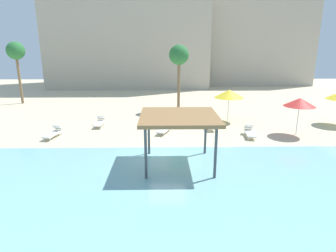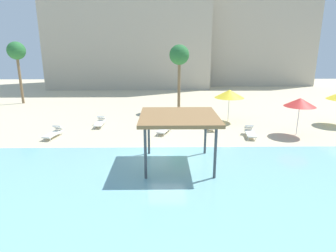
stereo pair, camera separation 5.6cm
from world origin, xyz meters
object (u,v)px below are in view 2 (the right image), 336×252
at_px(lounge_chair_1, 250,132).
at_px(lounge_chair_4, 100,122).
at_px(lounge_chair_0, 165,128).
at_px(lounge_chair_3, 209,125).
at_px(shade_pavilion, 179,119).
at_px(palm_tree_0, 179,56).
at_px(beach_umbrella_yellow_0, 229,94).
at_px(palm_tree_1, 17,52).
at_px(beach_umbrella_red_2, 300,102).
at_px(lounge_chair_2, 54,132).

distance_m(lounge_chair_1, lounge_chair_4, 11.65).
bearing_deg(lounge_chair_1, lounge_chair_0, -92.28).
distance_m(lounge_chair_1, lounge_chair_3, 3.28).
relative_size(shade_pavilion, lounge_chair_3, 2.08).
height_order(lounge_chair_3, palm_tree_0, palm_tree_0).
bearing_deg(shade_pavilion, palm_tree_0, 86.94).
relative_size(beach_umbrella_yellow_0, lounge_chair_0, 1.37).
distance_m(lounge_chair_1, palm_tree_0, 10.88).
xyz_separation_m(lounge_chair_1, palm_tree_1, (-21.89, 12.56, 5.22)).
bearing_deg(palm_tree_0, shade_pavilion, -93.06).
bearing_deg(shade_pavilion, beach_umbrella_red_2, 31.13).
distance_m(lounge_chair_0, lounge_chair_4, 5.56).
height_order(beach_umbrella_yellow_0, lounge_chair_4, beach_umbrella_yellow_0).
xyz_separation_m(shade_pavilion, palm_tree_1, (-16.53, 17.62, 2.94)).
relative_size(shade_pavilion, palm_tree_0, 0.63).
distance_m(lounge_chair_0, palm_tree_0, 9.08).
bearing_deg(lounge_chair_2, lounge_chair_3, 110.43).
relative_size(lounge_chair_2, lounge_chair_3, 1.02).
xyz_separation_m(lounge_chair_1, lounge_chair_4, (-11.27, 2.94, 0.00)).
bearing_deg(lounge_chair_1, palm_tree_0, -144.07).
bearing_deg(beach_umbrella_yellow_0, lounge_chair_0, -149.41).
height_order(lounge_chair_2, palm_tree_0, palm_tree_0).
xyz_separation_m(lounge_chair_4, palm_tree_1, (-10.62, 9.63, 5.22)).
height_order(lounge_chair_4, palm_tree_1, palm_tree_1).
height_order(lounge_chair_3, palm_tree_1, palm_tree_1).
xyz_separation_m(lounge_chair_4, palm_tree_0, (6.64, 5.59, 4.92)).
relative_size(shade_pavilion, lounge_chair_1, 2.06).
relative_size(beach_umbrella_yellow_0, palm_tree_1, 0.41).
xyz_separation_m(beach_umbrella_yellow_0, palm_tree_1, (-21.25, 8.33, 3.17)).
relative_size(beach_umbrella_red_2, lounge_chair_4, 1.43).
bearing_deg(lounge_chair_4, lounge_chair_2, -42.64).
bearing_deg(beach_umbrella_red_2, lounge_chair_0, 175.46).
bearing_deg(beach_umbrella_yellow_0, lounge_chair_1, -81.31).
distance_m(lounge_chair_3, palm_tree_0, 8.43).
bearing_deg(palm_tree_0, lounge_chair_3, -72.73).
height_order(beach_umbrella_yellow_0, lounge_chair_3, beach_umbrella_yellow_0).
bearing_deg(lounge_chair_0, lounge_chair_1, 100.16).
bearing_deg(lounge_chair_0, lounge_chair_3, 125.38).
relative_size(shade_pavilion, lounge_chair_0, 2.03).
distance_m(shade_pavilion, lounge_chair_4, 10.20).
distance_m(lounge_chair_1, palm_tree_1, 25.78).
distance_m(shade_pavilion, beach_umbrella_red_2, 10.33).
relative_size(lounge_chair_3, palm_tree_0, 0.31).
distance_m(shade_pavilion, palm_tree_0, 13.86).
height_order(beach_umbrella_yellow_0, beach_umbrella_red_2, beach_umbrella_yellow_0).
bearing_deg(shade_pavilion, beach_umbrella_yellow_0, 63.08).
bearing_deg(palm_tree_1, lounge_chair_4, -42.18).
xyz_separation_m(lounge_chair_3, lounge_chair_4, (-8.67, 0.95, 0.00)).
bearing_deg(beach_umbrella_red_2, lounge_chair_4, 169.77).
bearing_deg(shade_pavilion, palm_tree_1, 133.17).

